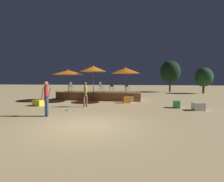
# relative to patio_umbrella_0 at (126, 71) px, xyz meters

# --- Properties ---
(ground_plane) EXTENTS (120.00, 120.00, 0.00)m
(ground_plane) POSITION_rel_patio_umbrella_0_xyz_m (-0.85, -7.78, -2.63)
(ground_plane) COLOR tan
(wooden_deck) EXTENTS (7.79, 2.80, 0.78)m
(wooden_deck) POSITION_rel_patio_umbrella_0_xyz_m (-2.65, 1.92, -2.28)
(wooden_deck) COLOR brown
(wooden_deck) RESTS_ON ground
(patio_umbrella_0) EXTENTS (2.40, 2.40, 2.94)m
(patio_umbrella_0) POSITION_rel_patio_umbrella_0_xyz_m (0.00, 0.00, 0.00)
(patio_umbrella_0) COLOR brown
(patio_umbrella_0) RESTS_ON ground
(patio_umbrella_1) EXTENTS (2.83, 2.83, 2.82)m
(patio_umbrella_1) POSITION_rel_patio_umbrella_0_xyz_m (-5.18, 0.33, -0.10)
(patio_umbrella_1) COLOR brown
(patio_umbrella_1) RESTS_ON ground
(patio_umbrella_2) EXTENTS (2.27, 2.27, 3.11)m
(patio_umbrella_2) POSITION_rel_patio_umbrella_0_xyz_m (-2.75, -0.03, 0.17)
(patio_umbrella_2) COLOR brown
(patio_umbrella_2) RESTS_ON ground
(cube_seat_0) EXTENTS (0.71, 0.71, 0.49)m
(cube_seat_0) POSITION_rel_patio_umbrella_0_xyz_m (0.40, 0.75, -2.38)
(cube_seat_0) COLOR white
(cube_seat_0) RESTS_ON ground
(cube_seat_1) EXTENTS (0.69, 0.69, 0.46)m
(cube_seat_1) POSITION_rel_patio_umbrella_0_xyz_m (4.77, -3.10, -2.40)
(cube_seat_1) COLOR white
(cube_seat_1) RESTS_ON ground
(cube_seat_2) EXTENTS (0.56, 0.56, 0.47)m
(cube_seat_2) POSITION_rel_patio_umbrella_0_xyz_m (3.67, -2.34, -2.40)
(cube_seat_2) COLOR #4CC651
(cube_seat_2) RESTS_ON ground
(cube_seat_3) EXTENTS (0.65, 0.65, 0.50)m
(cube_seat_3) POSITION_rel_patio_umbrella_0_xyz_m (0.15, -0.48, -2.38)
(cube_seat_3) COLOR orange
(cube_seat_3) RESTS_ON ground
(cube_seat_4) EXTENTS (0.73, 0.73, 0.43)m
(cube_seat_4) POSITION_rel_patio_umbrella_0_xyz_m (-5.94, -3.08, -2.42)
(cube_seat_4) COLOR yellow
(cube_seat_4) RESTS_ON ground
(person_0) EXTENTS (0.29, 0.51, 1.71)m
(person_0) POSITION_rel_patio_umbrella_0_xyz_m (-2.45, -3.02, -1.70)
(person_0) COLOR brown
(person_0) RESTS_ON ground
(person_1) EXTENTS (0.42, 0.46, 1.78)m
(person_1) POSITION_rel_patio_umbrella_0_xyz_m (-3.38, -6.37, -1.65)
(person_1) COLOR #997051
(person_1) RESTS_ON ground
(bistro_chair_0) EXTENTS (0.44, 0.44, 0.90)m
(bistro_chair_0) POSITION_rel_patio_umbrella_0_xyz_m (-2.53, 1.79, -1.30)
(bistro_chair_0) COLOR #47474C
(bistro_chair_0) RESTS_ON wooden_deck
(bistro_chair_1) EXTENTS (0.40, 0.40, 0.90)m
(bistro_chair_1) POSITION_rel_patio_umbrella_0_xyz_m (-1.52, 1.98, -1.30)
(bistro_chair_1) COLOR #47474C
(bistro_chair_1) RESTS_ON wooden_deck
(bistro_chair_2) EXTENTS (0.46, 0.45, 0.90)m
(bistro_chair_2) POSITION_rel_patio_umbrella_0_xyz_m (-5.39, 1.46, -1.30)
(bistro_chair_2) COLOR #47474C
(bistro_chair_2) RESTS_ON wooden_deck
(bistro_chair_3) EXTENTS (0.44, 0.45, 0.90)m
(bistro_chair_3) POSITION_rel_patio_umbrella_0_xyz_m (-0.11, 2.38, -1.30)
(bistro_chair_3) COLOR #1E4C47
(bistro_chair_3) RESTS_ON wooden_deck
(frisbee_disc) EXTENTS (0.27, 0.27, 0.03)m
(frisbee_disc) POSITION_rel_patio_umbrella_0_xyz_m (-3.07, -4.51, -2.61)
(frisbee_disc) COLOR #33B2D8
(frisbee_disc) RESTS_ON ground
(background_tree_0) EXTENTS (3.09, 3.09, 4.88)m
(background_tree_0) POSITION_rel_patio_umbrella_0_xyz_m (5.60, 14.10, 0.54)
(background_tree_0) COLOR #3D2B1C
(background_tree_0) RESTS_ON ground
(background_tree_1) EXTENTS (2.40, 2.40, 3.58)m
(background_tree_1) POSITION_rel_patio_umbrella_0_xyz_m (9.73, 11.67, -0.38)
(background_tree_1) COLOR #3D2B1C
(background_tree_1) RESTS_ON ground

